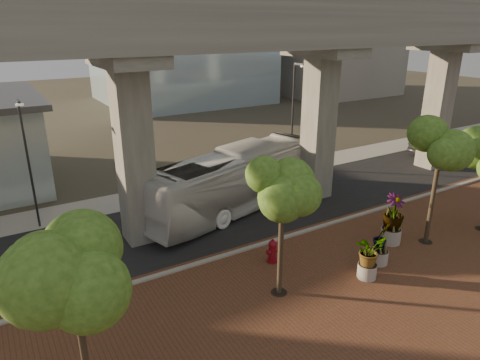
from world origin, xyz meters
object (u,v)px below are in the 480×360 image
transit_bus (236,180)px  planter_front (369,252)px  fire_hydrant (272,251)px  parked_car (434,146)px

transit_bus → planter_front: bearing=169.7°
fire_hydrant → planter_front: 4.45m
fire_hydrant → planter_front: size_ratio=0.57×
transit_bus → fire_hydrant: bearing=148.0°
parked_car → planter_front: planter_front is taller
parked_car → transit_bus: bearing=97.7°
parked_car → fire_hydrant: 23.96m
planter_front → fire_hydrant: bearing=130.7°
transit_bus → parked_car: transit_bus is taller
fire_hydrant → parked_car: bearing=18.5°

